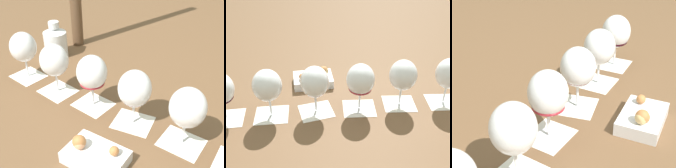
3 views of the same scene
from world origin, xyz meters
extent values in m
plane|color=brown|center=(0.00, 0.00, 0.00)|extent=(8.00, 8.00, 0.00)
cube|color=silver|center=(-0.34, -0.15, 0.00)|extent=(0.14, 0.13, 0.00)
cube|color=silver|center=(-0.19, -0.09, 0.00)|extent=(0.14, 0.13, 0.00)
cube|color=silver|center=(-0.07, -0.02, 0.00)|extent=(0.14, 0.13, 0.00)
cube|color=silver|center=(0.07, 0.04, 0.00)|extent=(0.15, 0.14, 0.00)
cube|color=silver|center=(0.20, 0.10, 0.00)|extent=(0.14, 0.13, 0.00)
cube|color=silver|center=(0.33, 0.16, 0.00)|extent=(0.14, 0.14, 0.00)
cylinder|color=white|center=(-0.34, -0.15, 0.00)|extent=(0.06, 0.06, 0.01)
cylinder|color=white|center=(-0.34, -0.15, 0.04)|extent=(0.01, 0.01, 0.07)
ellipsoid|color=white|center=(-0.34, -0.15, 0.12)|extent=(0.09, 0.09, 0.11)
ellipsoid|color=pink|center=(-0.34, -0.15, 0.09)|extent=(0.08, 0.08, 0.04)
cylinder|color=white|center=(-0.19, -0.09, 0.00)|extent=(0.06, 0.06, 0.01)
cylinder|color=white|center=(-0.19, -0.09, 0.04)|extent=(0.01, 0.01, 0.07)
ellipsoid|color=white|center=(-0.19, -0.09, 0.12)|extent=(0.09, 0.09, 0.11)
ellipsoid|color=#D45A64|center=(-0.19, -0.09, 0.09)|extent=(0.08, 0.08, 0.04)
cylinder|color=white|center=(-0.07, -0.02, 0.00)|extent=(0.06, 0.06, 0.01)
cylinder|color=white|center=(-0.07, -0.02, 0.04)|extent=(0.01, 0.01, 0.07)
ellipsoid|color=white|center=(-0.07, -0.02, 0.12)|extent=(0.09, 0.09, 0.11)
ellipsoid|color=maroon|center=(-0.07, -0.02, 0.08)|extent=(0.08, 0.08, 0.02)
cylinder|color=white|center=(0.07, 0.04, 0.00)|extent=(0.06, 0.06, 0.01)
cylinder|color=white|center=(0.07, 0.04, 0.04)|extent=(0.01, 0.01, 0.07)
ellipsoid|color=white|center=(0.07, 0.04, 0.12)|extent=(0.09, 0.09, 0.11)
ellipsoid|color=maroon|center=(0.07, 0.04, 0.09)|extent=(0.08, 0.08, 0.04)
cylinder|color=white|center=(0.20, 0.10, 0.00)|extent=(0.06, 0.06, 0.01)
cylinder|color=white|center=(0.20, 0.10, 0.04)|extent=(0.01, 0.01, 0.07)
ellipsoid|color=white|center=(0.20, 0.10, 0.12)|extent=(0.09, 0.09, 0.11)
ellipsoid|color=#470E1E|center=(0.20, 0.10, 0.09)|extent=(0.08, 0.08, 0.04)
cylinder|color=white|center=(0.33, 0.16, 0.00)|extent=(0.06, 0.06, 0.01)
cube|color=silver|center=(0.15, -0.13, 0.02)|extent=(0.18, 0.16, 0.03)
sphere|color=#B2703D|center=(0.18, -0.09, 0.05)|extent=(0.02, 0.02, 0.02)
sphere|color=tan|center=(0.11, -0.15, 0.05)|extent=(0.03, 0.03, 0.03)
sphere|color=#B2703D|center=(0.11, -0.15, 0.05)|extent=(0.03, 0.03, 0.03)
sphere|color=#DBB775|center=(0.11, -0.15, 0.05)|extent=(0.03, 0.03, 0.03)
camera|label=1|loc=(0.58, -0.33, 0.54)|focal=45.00mm
camera|label=2|loc=(-0.24, 0.73, 0.60)|focal=45.00mm
camera|label=3|loc=(-0.44, -0.57, 0.50)|focal=55.00mm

